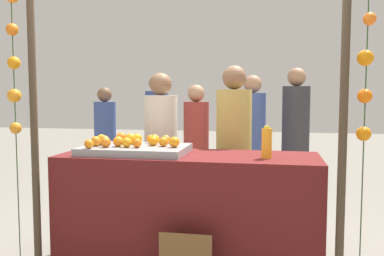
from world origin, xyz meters
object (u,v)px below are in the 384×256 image
(orange_0, at_px, (153,141))
(juice_bottle, at_px, (267,143))
(stall_counter, at_px, (189,210))
(vendor_right, at_px, (234,160))
(orange_1, at_px, (118,142))
(vendor_left, at_px, (161,161))

(orange_0, height_order, juice_bottle, juice_bottle)
(stall_counter, height_order, vendor_right, vendor_right)
(vendor_right, bearing_deg, orange_1, -138.55)
(vendor_right, bearing_deg, orange_0, -132.68)
(juice_bottle, bearing_deg, orange_1, -179.55)
(stall_counter, relative_size, juice_bottle, 8.43)
(juice_bottle, height_order, vendor_left, vendor_left)
(vendor_right, bearing_deg, stall_counter, -114.17)
(orange_0, distance_m, vendor_left, 0.68)
(stall_counter, height_order, orange_1, orange_1)
(orange_0, distance_m, juice_bottle, 0.92)
(orange_0, xyz_separation_m, vendor_right, (0.60, 0.65, -0.24))
(vendor_left, xyz_separation_m, vendor_right, (0.70, 0.03, 0.03))
(orange_1, bearing_deg, vendor_right, 41.45)
(vendor_left, bearing_deg, stall_counter, -57.93)
(orange_0, relative_size, orange_1, 0.94)
(stall_counter, bearing_deg, juice_bottle, -7.27)
(stall_counter, height_order, juice_bottle, juice_bottle)
(stall_counter, distance_m, vendor_right, 0.80)
(orange_1, distance_m, vendor_left, 0.79)
(juice_bottle, relative_size, vendor_right, 0.15)
(stall_counter, relative_size, vendor_right, 1.24)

